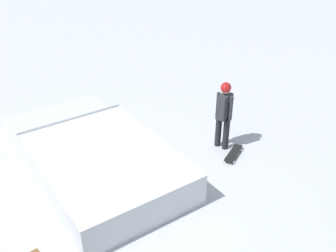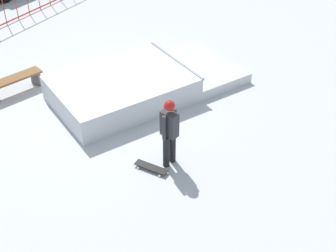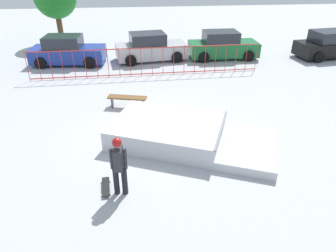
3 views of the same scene
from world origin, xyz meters
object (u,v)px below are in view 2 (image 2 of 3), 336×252
skateboard (151,167)px  skater (169,128)px  park_bench (14,81)px  skate_ramp (137,85)px

skateboard → skater: bearing=-121.7°
skateboard → park_bench: size_ratio=0.49×
skate_ramp → skater: (-1.95, -2.38, 0.69)m
skate_ramp → park_bench: (-1.81, 2.93, 0.04)m
skate_ramp → skateboard: size_ratio=7.35×
skateboard → park_bench: (0.56, 5.10, 0.28)m
skater → skateboard: skater is taller
skate_ramp → skater: 3.15m
park_bench → skate_ramp: bearing=-58.3°
skate_ramp → skater: bearing=-106.6°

